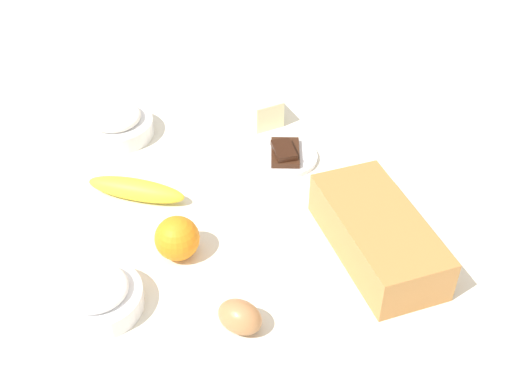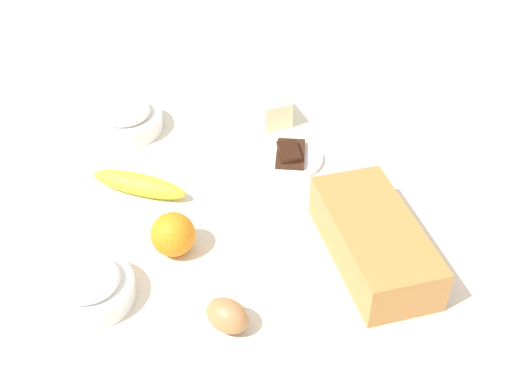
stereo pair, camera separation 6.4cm
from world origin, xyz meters
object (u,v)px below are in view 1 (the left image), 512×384
object	(u,v)px
banana	(136,190)
egg_near_butter	(240,317)
sugar_bowl	(97,295)
orange_fruit	(177,238)
flour_bowl	(116,123)
butter_block	(261,108)
chocolate_plate	(285,155)
loaf_pan	(378,234)

from	to	relation	value
banana	egg_near_butter	distance (m)	0.36
sugar_bowl	orange_fruit	size ratio (longest dim) A/B	1.85
flour_bowl	butter_block	size ratio (longest dim) A/B	1.71
flour_bowl	chocolate_plate	size ratio (longest dim) A/B	1.19
butter_block	chocolate_plate	world-z (taller)	butter_block
flour_bowl	egg_near_butter	world-z (taller)	flour_bowl
orange_fruit	chocolate_plate	world-z (taller)	orange_fruit
flour_bowl	chocolate_plate	world-z (taller)	flour_bowl
egg_near_butter	chocolate_plate	bearing A→B (deg)	163.83
loaf_pan	orange_fruit	xyz separation A→B (m)	(-0.02, -0.33, -0.00)
loaf_pan	sugar_bowl	distance (m)	0.47
flour_bowl	sugar_bowl	bearing A→B (deg)	0.49
sugar_bowl	butter_block	world-z (taller)	sugar_bowl
sugar_bowl	loaf_pan	bearing A→B (deg)	100.01
flour_bowl	banana	size ratio (longest dim) A/B	0.81
chocolate_plate	loaf_pan	bearing A→B (deg)	23.87
orange_fruit	egg_near_butter	size ratio (longest dim) A/B	1.07
butter_block	loaf_pan	bearing A→B (deg)	20.31
loaf_pan	chocolate_plate	world-z (taller)	loaf_pan
banana	flour_bowl	bearing A→B (deg)	-166.44
flour_bowl	chocolate_plate	distance (m)	0.36
butter_block	egg_near_butter	size ratio (longest dim) A/B	1.26
egg_near_butter	chocolate_plate	xyz separation A→B (m)	(-0.42, 0.12, -0.02)
banana	chocolate_plate	size ratio (longest dim) A/B	1.46
loaf_pan	butter_block	world-z (taller)	loaf_pan
sugar_bowl	flour_bowl	bearing A→B (deg)	-179.51
flour_bowl	banana	distance (m)	0.22
orange_fruit	chocolate_plate	size ratio (longest dim) A/B	0.59
sugar_bowl	orange_fruit	world-z (taller)	orange_fruit
orange_fruit	butter_block	distance (m)	0.43
flour_bowl	orange_fruit	size ratio (longest dim) A/B	2.02
sugar_bowl	chocolate_plate	bearing A→B (deg)	136.41
sugar_bowl	egg_near_butter	bearing A→B (deg)	74.15
flour_bowl	sugar_bowl	size ratio (longest dim) A/B	1.10
butter_block	egg_near_butter	bearing A→B (deg)	-8.78
loaf_pan	orange_fruit	bearing A→B (deg)	-108.06
banana	butter_block	distance (m)	0.35
sugar_bowl	butter_block	bearing A→B (deg)	148.73
orange_fruit	loaf_pan	bearing A→B (deg)	86.01
egg_near_butter	banana	bearing A→B (deg)	-152.22
loaf_pan	butter_block	bearing A→B (deg)	-173.77
flour_bowl	egg_near_butter	bearing A→B (deg)	22.47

